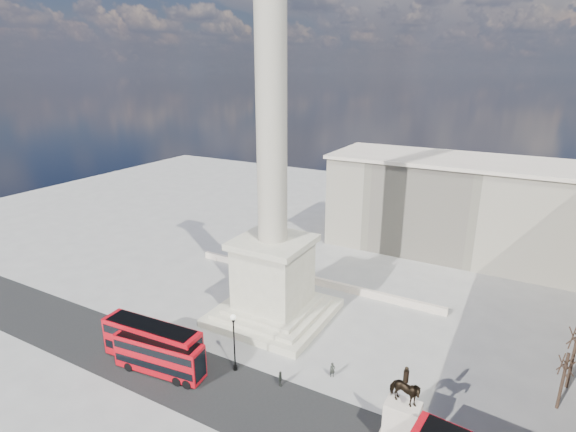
# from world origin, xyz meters

# --- Properties ---
(ground) EXTENTS (180.00, 180.00, 0.00)m
(ground) POSITION_xyz_m (0.00, 0.00, 0.00)
(ground) COLOR gray
(ground) RESTS_ON ground
(asphalt_road) EXTENTS (120.00, 9.00, 0.01)m
(asphalt_road) POSITION_xyz_m (5.00, -10.00, 0.00)
(asphalt_road) COLOR black
(asphalt_road) RESTS_ON ground
(nelsons_column) EXTENTS (14.00, 14.00, 49.85)m
(nelsons_column) POSITION_xyz_m (0.00, 5.00, 12.92)
(nelsons_column) COLOR beige
(nelsons_column) RESTS_ON ground
(balustrade_wall) EXTENTS (40.00, 0.60, 1.10)m
(balustrade_wall) POSITION_xyz_m (0.00, 16.00, 0.55)
(balustrade_wall) COLOR beige
(balustrade_wall) RESTS_ON ground
(building_northeast) EXTENTS (51.00, 17.00, 16.60)m
(building_northeast) POSITION_xyz_m (20.00, 40.00, 8.32)
(building_northeast) COLOR #B8B097
(building_northeast) RESTS_ON ground
(red_bus_a) EXTENTS (11.86, 3.45, 4.75)m
(red_bus_a) POSITION_xyz_m (-6.35, -9.94, 2.49)
(red_bus_a) COLOR #B10912
(red_bus_a) RESTS_ON ground
(red_bus_b) EXTENTS (10.33, 3.46, 4.11)m
(red_bus_b) POSITION_xyz_m (-4.50, -10.87, 2.15)
(red_bus_b) COLOR #B10912
(red_bus_b) RESTS_ON ground
(victorian_lamp) EXTENTS (0.58, 0.58, 6.73)m
(victorian_lamp) POSITION_xyz_m (2.11, -6.64, 3.96)
(victorian_lamp) COLOR black
(victorian_lamp) RESTS_ON ground
(equestrian_statue) EXTENTS (3.63, 2.72, 7.66)m
(equestrian_statue) POSITION_xyz_m (20.34, -7.74, 2.63)
(equestrian_statue) COLOR beige
(equestrian_statue) RESTS_ON ground
(bare_tree_mid) EXTENTS (1.69, 1.69, 6.41)m
(bare_tree_mid) POSITION_xyz_m (32.34, 3.56, 5.05)
(bare_tree_mid) COLOR #332319
(bare_tree_mid) RESTS_ON ground
(pedestrian_walking) EXTENTS (0.73, 0.67, 1.66)m
(pedestrian_walking) POSITION_xyz_m (11.69, -2.62, 0.83)
(pedestrian_walking) COLOR black
(pedestrian_walking) RESTS_ON ground
(pedestrian_crossing) EXTENTS (0.68, 1.07, 1.70)m
(pedestrian_crossing) POSITION_xyz_m (7.62, -6.50, 0.85)
(pedestrian_crossing) COLOR black
(pedestrian_crossing) RESTS_ON ground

